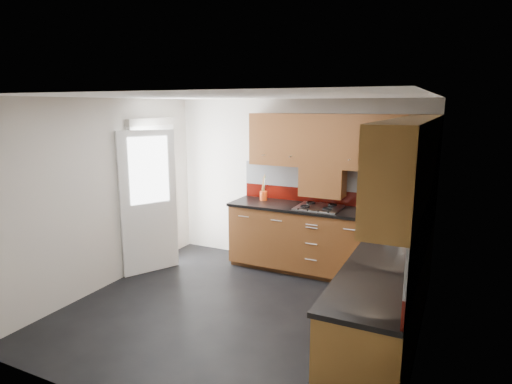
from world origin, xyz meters
The scene contains 14 objects.
room centered at (0.00, 0.00, 1.50)m, with size 4.00×3.80×2.64m.
base_cabinets centered at (1.07, 0.72, 0.44)m, with size 2.70×3.20×0.95m.
countertop centered at (1.05, 0.70, 0.92)m, with size 2.72×3.22×0.04m.
backsplash centered at (1.28, 0.93, 1.21)m, with size 2.70×3.20×0.54m.
upper_cabinets centered at (1.23, 0.78, 1.84)m, with size 2.50×3.20×0.72m.
extractor_hood centered at (0.45, 1.64, 1.28)m, with size 0.60×0.33×0.40m, color #562A13.
glass_cabinet centered at (1.71, 1.07, 1.87)m, with size 0.32×0.80×0.66m.
back_door centered at (-1.78, 0.75, 1.03)m, with size 0.42×1.19×2.04m.
gas_hob centered at (0.45, 1.47, 0.96)m, with size 0.59×0.52×0.05m.
utensil_pot centered at (-0.43, 1.61, 1.03)m, with size 0.11×0.11×0.38m.
toaster centered at (1.68, 1.65, 1.03)m, with size 0.27×0.17×0.20m.
food_processor centered at (1.58, 0.52, 1.07)m, with size 0.17×0.17×0.29m.
paper_towel centered at (1.70, 0.37, 1.06)m, with size 0.11×0.11×0.24m, color white.
orange_cloth centered at (1.65, 0.55, 0.95)m, with size 0.13×0.12×0.01m, color orange.
Camera 1 is at (2.12, -3.97, 2.31)m, focal length 30.00 mm.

